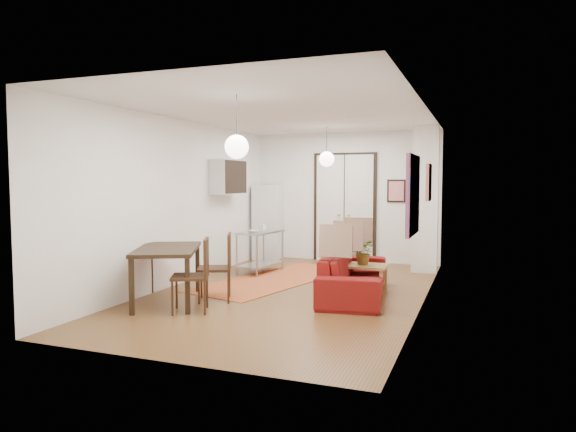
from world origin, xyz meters
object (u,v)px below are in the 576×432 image
(fridge, at_px, (268,222))
(dining_chair_far, at_px, (194,268))
(dining_chair_near, at_px, (218,261))
(dining_table, at_px, (167,254))
(coffee_table, at_px, (358,268))
(sofa, at_px, (354,275))
(kitchen_counter, at_px, (260,246))
(black_side_chair, at_px, (352,242))

(fridge, relative_size, dining_chair_far, 1.68)
(dining_chair_near, bearing_deg, dining_table, -77.81)
(dining_chair_near, bearing_deg, fridge, 167.06)
(coffee_table, bearing_deg, sofa, -84.10)
(dining_chair_near, bearing_deg, sofa, 91.56)
(sofa, bearing_deg, dining_chair_near, 108.52)
(kitchen_counter, bearing_deg, fridge, 115.84)
(dining_chair_near, height_order, black_side_chair, dining_chair_near)
(coffee_table, relative_size, kitchen_counter, 0.85)
(kitchen_counter, bearing_deg, dining_chair_far, -75.98)
(coffee_table, relative_size, dining_chair_far, 0.94)
(kitchen_counter, distance_m, dining_chair_near, 2.39)
(fridge, xyz_separation_m, dining_table, (0.26, -4.48, -0.12))
(fridge, xyz_separation_m, black_side_chair, (1.99, 0.08, -0.39))
(kitchen_counter, relative_size, dining_table, 0.66)
(fridge, relative_size, dining_chair_near, 1.68)
(fridge, height_order, dining_chair_far, fridge)
(coffee_table, bearing_deg, dining_chair_near, -142.13)
(sofa, bearing_deg, coffee_table, -2.10)
(sofa, distance_m, dining_table, 2.91)
(dining_table, bearing_deg, dining_chair_far, -22.24)
(sofa, relative_size, dining_chair_near, 2.28)
(fridge, xyz_separation_m, dining_chair_far, (0.86, -4.73, -0.26))
(fridge, height_order, black_side_chair, fridge)
(kitchen_counter, bearing_deg, black_side_chair, 57.93)
(kitchen_counter, xyz_separation_m, dining_table, (-0.28, -2.82, 0.22))
(kitchen_counter, distance_m, dining_table, 2.84)
(coffee_table, bearing_deg, black_side_chair, 105.38)
(sofa, relative_size, fridge, 1.36)
(dining_table, relative_size, dining_chair_far, 1.68)
(sofa, distance_m, black_side_chair, 3.24)
(sofa, xyz_separation_m, black_side_chair, (-0.78, 3.15, 0.13))
(sofa, distance_m, coffee_table, 0.50)
(sofa, distance_m, dining_chair_far, 2.55)
(coffee_table, bearing_deg, kitchen_counter, 157.27)
(dining_chair_near, xyz_separation_m, dining_chair_far, (0.00, -0.70, 0.00))
(dining_table, distance_m, black_side_chair, 4.88)
(sofa, distance_m, dining_chair_near, 2.16)
(dining_table, distance_m, dining_chair_near, 0.77)
(fridge, bearing_deg, dining_chair_near, -85.98)
(dining_table, distance_m, dining_chair_far, 0.66)
(black_side_chair, bearing_deg, coffee_table, 103.85)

